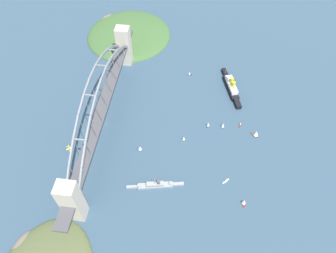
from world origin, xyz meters
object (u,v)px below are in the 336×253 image
Objects in this scene: small_boat_1 at (184,138)px; small_boat_0 at (140,148)px; seaplane_taxiing_near_bridge at (70,148)px; small_boat_4 at (244,202)px; small_boat_6 at (226,181)px; small_boat_3 at (223,125)px; ocean_liner at (231,87)px; small_boat_5 at (208,124)px; small_boat_8 at (256,133)px; small_boat_7 at (190,73)px; small_boat_2 at (240,125)px; naval_cruiser at (156,185)px; harbor_arch_bridge at (103,107)px.

small_boat_0 is at bearing -67.22° from small_boat_1.
small_boat_0 is at bearing 96.69° from seaplane_taxiing_near_bridge.
small_boat_6 is (-24.52, -19.20, -3.34)m from small_boat_4.
small_boat_3 reaches higher than small_boat_1.
ocean_liner reaches higher than small_boat_5.
small_boat_1 is at bearing -134.06° from small_boat_6.
small_boat_0 reaches higher than seaplane_taxiing_near_bridge.
small_boat_7 is at bearing -137.72° from small_boat_8.
small_boat_4 is at bearing 1.09° from small_boat_2.
naval_cruiser is 97.72m from small_boat_4.
harbor_arch_bridge is 175.99m from small_boat_2.
ocean_liner is at bearing 137.28° from small_boat_0.
small_boat_4 is 1.45× the size of small_boat_7.
small_boat_1 is 0.99× the size of small_boat_6.
seaplane_taxiing_near_bridge is (43.90, -35.12, -31.42)m from harbor_arch_bridge.
small_boat_1 is 74.17m from small_boat_6.
small_boat_8 is (14.94, 18.75, 3.97)m from small_boat_2.
small_boat_5 is at bearing 109.06° from seaplane_taxiing_near_bridge.
seaplane_taxiing_near_bridge is 1.11× the size of small_boat_1.
naval_cruiser is 7.70× the size of small_boat_0.
small_boat_6 is 179.76m from small_boat_7.
harbor_arch_bridge is at bearing -88.29° from small_boat_8.
small_boat_1 is at bearing 103.00° from seaplane_taxiing_near_bridge.
ocean_liner reaches higher than small_boat_7.
small_boat_7 is at bearing 173.27° from naval_cruiser.
small_boat_5 is 60.64m from small_boat_8.
small_boat_3 reaches higher than small_boat_6.
small_boat_7 is 0.60× the size of small_boat_8.
small_boat_3 is at bearing 107.52° from seaplane_taxiing_near_bridge.
small_boat_2 is at bearing 96.85° from harbor_arch_bridge.
harbor_arch_bridge is 36.51× the size of seaplane_taxiing_near_bridge.
small_boat_3 is at bearing -166.55° from small_boat_4.
naval_cruiser is 7.59× the size of seaplane_taxiing_near_bridge.
small_boat_8 reaches higher than small_boat_3.
small_boat_5 is at bearing -162.55° from small_boat_6.
ocean_liner is 9.00× the size of small_boat_3.
small_boat_3 is (69.88, -9.97, -1.33)m from ocean_liner.
small_boat_3 is at bearing 115.95° from small_boat_0.
small_boat_1 is at bearing 159.81° from naval_cruiser.
small_boat_1 is (-31.50, 136.46, 1.70)m from seaplane_taxiing_near_bridge.
seaplane_taxiing_near_bridge is 201.43m from small_boat_7.
small_boat_6 is 0.75× the size of small_boat_8.
seaplane_taxiing_near_bridge is at bearing -107.95° from naval_cruiser.
seaplane_taxiing_near_bridge is (-36.14, -111.58, -0.95)m from naval_cruiser.
small_boat_1 is 38.72m from small_boat_5.
small_boat_8 reaches higher than small_boat_4.
small_boat_2 is 0.94× the size of small_boat_4.
small_boat_0 is (33.90, 50.14, -29.62)m from harbor_arch_bridge.
small_boat_0 is 108.73m from small_boat_6.
small_boat_0 is (118.09, -109.04, -1.63)m from ocean_liner.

